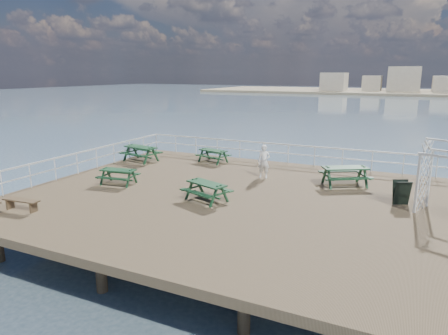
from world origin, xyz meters
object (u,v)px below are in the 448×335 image
picnic_table_b (213,153)px  picnic_table_e (207,188)px  picnic_table_d (118,173)px  picnic_table_a (141,150)px  person (264,161)px  picnic_table_c (345,172)px  flat_bench_near (21,202)px

picnic_table_b → picnic_table_e: bearing=-50.7°
picnic_table_d → picnic_table_b: bearing=64.4°
picnic_table_a → picnic_table_e: bearing=-25.1°
picnic_table_d → person: bearing=26.5°
picnic_table_a → picnic_table_c: size_ratio=0.89×
picnic_table_c → picnic_table_e: 6.50m
picnic_table_c → flat_bench_near: bearing=-170.3°
picnic_table_b → picnic_table_a: bearing=-144.1°
picnic_table_a → picnic_table_d: bearing=-54.9°
picnic_table_b → picnic_table_d: 6.19m
picnic_table_c → person: person is taller
picnic_table_a → person: person is taller
picnic_table_a → person: bearing=6.4°
flat_bench_near → picnic_table_a: bearing=92.7°
picnic_table_e → person: (0.84, 4.30, 0.27)m
picnic_table_d → picnic_table_e: size_ratio=0.85×
picnic_table_c → picnic_table_a: bearing=148.6°
picnic_table_c → flat_bench_near: size_ratio=1.65×
picnic_table_b → picnic_table_d: size_ratio=1.09×
picnic_table_a → picnic_table_b: size_ratio=1.16×
picnic_table_d → flat_bench_near: picnic_table_d is taller
picnic_table_b → person: size_ratio=1.19×
person → picnic_table_d: bearing=-152.6°
picnic_table_c → person: (-3.76, -0.29, 0.19)m
picnic_table_c → picnic_table_e: (-4.60, -4.59, -0.08)m
picnic_table_b → person: (3.76, -2.02, 0.29)m
picnic_table_c → flat_bench_near: 13.33m
picnic_table_d → person: 6.82m
picnic_table_c → picnic_table_d: (-9.35, -4.19, -0.12)m
picnic_table_b → person: bearing=-13.7°
picnic_table_a → picnic_table_c: picnic_table_a is taller
picnic_table_d → picnic_table_a: bearing=106.6°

